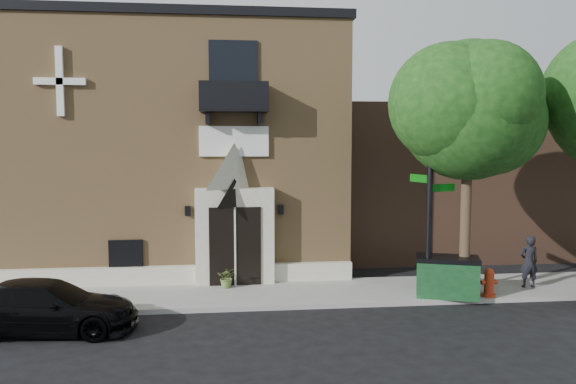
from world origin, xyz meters
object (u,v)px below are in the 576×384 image
fire_hydrant (489,283)px  pedestrian_near (529,262)px  black_sedan (46,307)px  dumpster (447,276)px  street_sign (430,191)px

fire_hydrant → pedestrian_near: (1.80, 0.93, 0.41)m
pedestrian_near → black_sedan: bearing=10.6°
dumpster → street_sign: bearing=-160.1°
fire_hydrant → dumpster: (-1.25, 0.22, 0.18)m
black_sedan → street_sign: bearing=-77.7°
street_sign → dumpster: size_ratio=3.06×
street_sign → fire_hydrant: street_sign is taller
black_sedan → street_sign: street_sign is taller
black_sedan → fire_hydrant: (12.60, 1.39, -0.08)m
black_sedan → fire_hydrant: black_sedan is taller
black_sedan → pedestrian_near: pedestrian_near is taller
dumpster → pedestrian_near: bearing=31.9°
fire_hydrant → dumpster: 1.28m
black_sedan → street_sign: size_ratio=0.71×
dumpster → black_sedan: bearing=-153.1°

